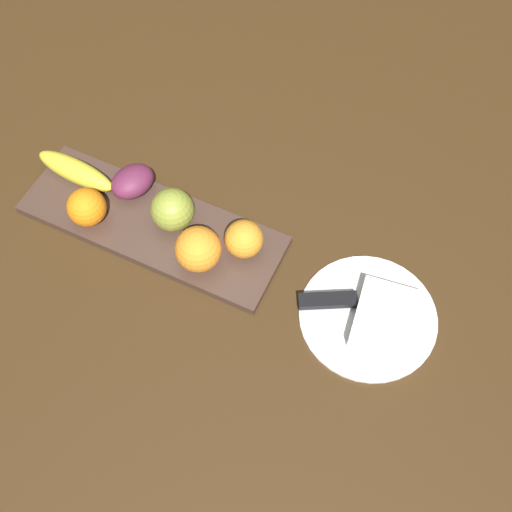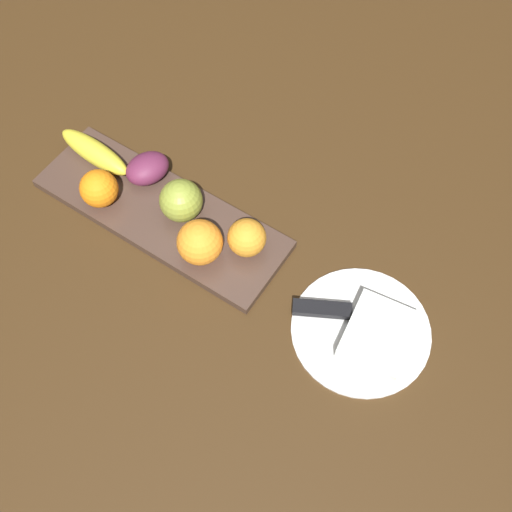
{
  "view_description": "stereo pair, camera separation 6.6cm",
  "coord_description": "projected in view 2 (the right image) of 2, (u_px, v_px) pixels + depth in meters",
  "views": [
    {
      "loc": [
        0.36,
        -0.41,
        0.87
      ],
      "look_at": [
        0.16,
        0.02,
        0.05
      ],
      "focal_mm": 43.83,
      "sensor_mm": 36.0,
      "label": 1
    },
    {
      "loc": [
        0.42,
        -0.38,
        0.87
      ],
      "look_at": [
        0.16,
        0.02,
        0.05
      ],
      "focal_mm": 43.83,
      "sensor_mm": 36.0,
      "label": 2
    }
  ],
  "objects": [
    {
      "name": "apple",
      "position": [
        183.0,
        202.0,
        1.0
      ],
      "size": [
        0.07,
        0.07,
        0.07
      ],
      "primitive_type": "sphere",
      "color": "olive",
      "rests_on": "fruit_tray"
    },
    {
      "name": "grape_bunch",
      "position": [
        147.0,
        168.0,
        1.05
      ],
      "size": [
        0.08,
        0.09,
        0.04
      ],
      "primitive_type": "ellipsoid",
      "rotation": [
        0.0,
        0.0,
        4.34
      ],
      "color": "#622441",
      "rests_on": "fruit_tray"
    },
    {
      "name": "folded_napkin",
      "position": [
        378.0,
        335.0,
        0.92
      ],
      "size": [
        0.11,
        0.12,
        0.02
      ],
      "primitive_type": "cube",
      "rotation": [
        0.0,
        0.0,
        0.13
      ],
      "color": "white",
      "rests_on": "dinner_plate"
    },
    {
      "name": "banana",
      "position": [
        94.0,
        152.0,
        1.07
      ],
      "size": [
        0.15,
        0.05,
        0.04
      ],
      "primitive_type": "ellipsoid",
      "rotation": [
        0.0,
        0.0,
        -0.06
      ],
      "color": "yellow",
      "rests_on": "fruit_tray"
    },
    {
      "name": "orange_center",
      "position": [
        200.0,
        242.0,
        0.96
      ],
      "size": [
        0.07,
        0.07,
        0.07
      ],
      "primitive_type": "sphere",
      "color": "orange",
      "rests_on": "fruit_tray"
    },
    {
      "name": "ground_plane",
      "position": [
        171.0,
        233.0,
        1.03
      ],
      "size": [
        2.4,
        2.4,
        0.0
      ],
      "primitive_type": "plane",
      "color": "#3B2612"
    },
    {
      "name": "orange_near_apple",
      "position": [
        99.0,
        188.0,
        1.02
      ],
      "size": [
        0.06,
        0.06,
        0.06
      ],
      "primitive_type": "sphere",
      "color": "orange",
      "rests_on": "fruit_tray"
    },
    {
      "name": "orange_near_banana",
      "position": [
        247.0,
        238.0,
        0.97
      ],
      "size": [
        0.06,
        0.06,
        0.06
      ],
      "primitive_type": "sphere",
      "color": "orange",
      "rests_on": "fruit_tray"
    },
    {
      "name": "dinner_plate",
      "position": [
        361.0,
        330.0,
        0.94
      ],
      "size": [
        0.21,
        0.21,
        0.01
      ],
      "primitive_type": "cylinder",
      "color": "white",
      "rests_on": "ground_plane"
    },
    {
      "name": "knife",
      "position": [
        332.0,
        310.0,
        0.95
      ],
      "size": [
        0.17,
        0.1,
        0.01
      ],
      "rotation": [
        0.0,
        0.0,
        0.49
      ],
      "color": "silver",
      "rests_on": "dinner_plate"
    },
    {
      "name": "fruit_tray",
      "position": [
        161.0,
        213.0,
        1.04
      ],
      "size": [
        0.44,
        0.15,
        0.02
      ],
      "primitive_type": "cube",
      "color": "#453128",
      "rests_on": "ground_plane"
    }
  ]
}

